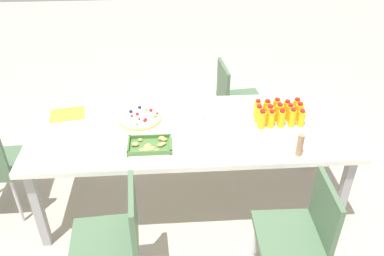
{
  "coord_description": "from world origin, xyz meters",
  "views": [
    {
      "loc": [
        0.15,
        2.41,
        2.31
      ],
      "look_at": [
        -0.01,
        0.04,
        0.74
      ],
      "focal_mm": 36.97,
      "sensor_mm": 36.0,
      "label": 1
    }
  ],
  "objects_px": {
    "juice_bottle_12": "(281,119)",
    "juice_bottle_0": "(296,107)",
    "juice_bottle_5": "(299,112)",
    "juice_bottle_8": "(270,114)",
    "juice_bottle_13": "(271,119)",
    "paper_folder": "(67,114)",
    "chair_far_right": "(116,235)",
    "juice_bottle_9": "(259,114)",
    "juice_bottle_7": "(279,113)",
    "snack_tray": "(150,146)",
    "plate_stack": "(189,117)",
    "juice_bottle_6": "(290,113)",
    "chair_far_left": "(302,229)",
    "juice_bottle_1": "(287,108)",
    "party_table": "(190,134)",
    "fruit_pizza": "(140,118)",
    "juice_bottle_4": "(257,109)",
    "napkin_stack": "(218,115)",
    "chair_near_left": "(234,97)",
    "juice_bottle_11": "(292,118)",
    "juice_bottle_2": "(276,108)",
    "juice_bottle_10": "(301,118)",
    "juice_bottle_14": "(262,119)",
    "juice_bottle_3": "(267,108)",
    "cardboard_tube": "(300,145)"
  },
  "relations": [
    {
      "from": "juice_bottle_12",
      "to": "juice_bottle_0",
      "type": "bearing_deg",
      "value": -135.27
    },
    {
      "from": "juice_bottle_5",
      "to": "juice_bottle_8",
      "type": "relative_size",
      "value": 1.07
    },
    {
      "from": "juice_bottle_13",
      "to": "paper_folder",
      "type": "relative_size",
      "value": 0.53
    },
    {
      "from": "juice_bottle_8",
      "to": "juice_bottle_12",
      "type": "height_order",
      "value": "juice_bottle_12"
    },
    {
      "from": "chair_far_right",
      "to": "juice_bottle_9",
      "type": "bearing_deg",
      "value": -54.03
    },
    {
      "from": "juice_bottle_7",
      "to": "snack_tray",
      "type": "relative_size",
      "value": 0.51
    },
    {
      "from": "plate_stack",
      "to": "juice_bottle_6",
      "type": "bearing_deg",
      "value": 174.85
    },
    {
      "from": "juice_bottle_6",
      "to": "snack_tray",
      "type": "bearing_deg",
      "value": 15.18
    },
    {
      "from": "chair_far_left",
      "to": "juice_bottle_1",
      "type": "relative_size",
      "value": 6.33
    },
    {
      "from": "party_table",
      "to": "juice_bottle_13",
      "type": "distance_m",
      "value": 0.6
    },
    {
      "from": "juice_bottle_7",
      "to": "juice_bottle_12",
      "type": "height_order",
      "value": "juice_bottle_7"
    },
    {
      "from": "fruit_pizza",
      "to": "juice_bottle_7",
      "type": "bearing_deg",
      "value": 175.18
    },
    {
      "from": "juice_bottle_12",
      "to": "fruit_pizza",
      "type": "distance_m",
      "value": 1.05
    },
    {
      "from": "juice_bottle_6",
      "to": "plate_stack",
      "type": "distance_m",
      "value": 0.75
    },
    {
      "from": "juice_bottle_4",
      "to": "napkin_stack",
      "type": "distance_m",
      "value": 0.3
    },
    {
      "from": "juice_bottle_1",
      "to": "chair_near_left",
      "type": "bearing_deg",
      "value": -69.0
    },
    {
      "from": "juice_bottle_1",
      "to": "juice_bottle_11",
      "type": "height_order",
      "value": "juice_bottle_11"
    },
    {
      "from": "juice_bottle_13",
      "to": "juice_bottle_11",
      "type": "bearing_deg",
      "value": -178.73
    },
    {
      "from": "juice_bottle_5",
      "to": "chair_far_right",
      "type": "bearing_deg",
      "value": 32.89
    },
    {
      "from": "fruit_pizza",
      "to": "snack_tray",
      "type": "relative_size",
      "value": 1.07
    },
    {
      "from": "juice_bottle_2",
      "to": "plate_stack",
      "type": "xyz_separation_m",
      "value": [
        0.66,
        0.0,
        -0.05
      ]
    },
    {
      "from": "juice_bottle_2",
      "to": "juice_bottle_7",
      "type": "bearing_deg",
      "value": 91.01
    },
    {
      "from": "juice_bottle_5",
      "to": "juice_bottle_2",
      "type": "bearing_deg",
      "value": -22.57
    },
    {
      "from": "juice_bottle_2",
      "to": "snack_tray",
      "type": "distance_m",
      "value": 1.01
    },
    {
      "from": "chair_far_right",
      "to": "juice_bottle_0",
      "type": "height_order",
      "value": "juice_bottle_0"
    },
    {
      "from": "juice_bottle_2",
      "to": "juice_bottle_10",
      "type": "xyz_separation_m",
      "value": [
        -0.15,
        0.15,
        -0.01
      ]
    },
    {
      "from": "juice_bottle_11",
      "to": "juice_bottle_14",
      "type": "height_order",
      "value": "juice_bottle_11"
    },
    {
      "from": "juice_bottle_6",
      "to": "paper_folder",
      "type": "xyz_separation_m",
      "value": [
        1.68,
        -0.19,
        -0.06
      ]
    },
    {
      "from": "juice_bottle_3",
      "to": "cardboard_tube",
      "type": "xyz_separation_m",
      "value": [
        -0.1,
        0.51,
        0.02
      ]
    },
    {
      "from": "juice_bottle_3",
      "to": "paper_folder",
      "type": "xyz_separation_m",
      "value": [
        1.52,
        -0.12,
        -0.06
      ]
    },
    {
      "from": "party_table",
      "to": "plate_stack",
      "type": "xyz_separation_m",
      "value": [
        0.0,
        -0.12,
        0.07
      ]
    },
    {
      "from": "chair_far_left",
      "to": "juice_bottle_2",
      "type": "relative_size",
      "value": 5.5
    },
    {
      "from": "chair_far_left",
      "to": "juice_bottle_11",
      "type": "xyz_separation_m",
      "value": [
        -0.13,
        -0.79,
        0.29
      ]
    },
    {
      "from": "juice_bottle_7",
      "to": "juice_bottle_11",
      "type": "bearing_deg",
      "value": 139.36
    },
    {
      "from": "chair_far_right",
      "to": "napkin_stack",
      "type": "height_order",
      "value": "chair_far_right"
    },
    {
      "from": "chair_far_right",
      "to": "juice_bottle_4",
      "type": "distance_m",
      "value": 1.39
    },
    {
      "from": "chair_far_right",
      "to": "juice_bottle_0",
      "type": "distance_m",
      "value": 1.63
    },
    {
      "from": "juice_bottle_0",
      "to": "juice_bottle_11",
      "type": "distance_m",
      "value": 0.17
    },
    {
      "from": "juice_bottle_13",
      "to": "chair_far_left",
      "type": "bearing_deg",
      "value": 92.22
    },
    {
      "from": "juice_bottle_2",
      "to": "juice_bottle_3",
      "type": "height_order",
      "value": "juice_bottle_2"
    },
    {
      "from": "juice_bottle_11",
      "to": "cardboard_tube",
      "type": "height_order",
      "value": "cardboard_tube"
    },
    {
      "from": "juice_bottle_2",
      "to": "juice_bottle_13",
      "type": "bearing_deg",
      "value": 63.29
    },
    {
      "from": "juice_bottle_2",
      "to": "juice_bottle_13",
      "type": "xyz_separation_m",
      "value": [
        0.07,
        0.15,
        -0.01
      ]
    },
    {
      "from": "juice_bottle_9",
      "to": "napkin_stack",
      "type": "height_order",
      "value": "juice_bottle_9"
    },
    {
      "from": "juice_bottle_0",
      "to": "juice_bottle_8",
      "type": "bearing_deg",
      "value": 19.93
    },
    {
      "from": "juice_bottle_2",
      "to": "snack_tray",
      "type": "relative_size",
      "value": 0.51
    },
    {
      "from": "juice_bottle_3",
      "to": "juice_bottle_13",
      "type": "height_order",
      "value": "juice_bottle_13"
    },
    {
      "from": "party_table",
      "to": "juice_bottle_8",
      "type": "xyz_separation_m",
      "value": [
        -0.59,
        -0.05,
        0.12
      ]
    },
    {
      "from": "juice_bottle_5",
      "to": "juice_bottle_13",
      "type": "xyz_separation_m",
      "value": [
        0.23,
        0.08,
        -0.0
      ]
    },
    {
      "from": "juice_bottle_10",
      "to": "juice_bottle_1",
      "type": "bearing_deg",
      "value": -64.32
    }
  ]
}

